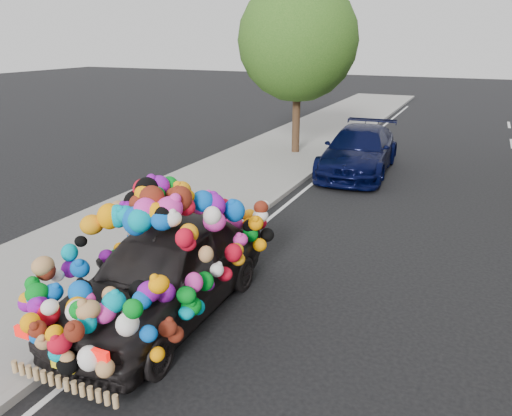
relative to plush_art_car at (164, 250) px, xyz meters
The scene contains 6 objects.
ground 2.80m from the plush_art_car, 45.88° to the left, with size 100.00×100.00×0.00m, color black.
sidewalk 3.28m from the plush_art_car, 143.41° to the left, with size 4.00×60.00×0.12m, color gray.
kerb 2.19m from the plush_art_car, 106.50° to the left, with size 0.15×60.00×0.13m, color gray.
tree_near_sidewalk 11.90m from the plush_art_car, 99.99° to the left, with size 4.20×4.20×6.13m.
plush_art_car is the anchor object (origin of this frame).
navy_sedan 9.83m from the plush_art_car, 85.85° to the left, with size 2.01×4.94×1.43m, color black.
Camera 1 is at (2.36, -7.62, 4.18)m, focal length 35.00 mm.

